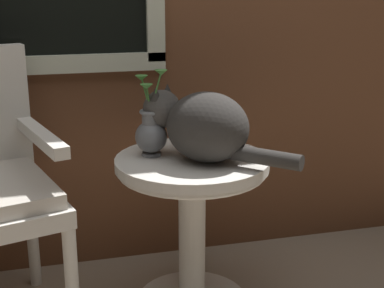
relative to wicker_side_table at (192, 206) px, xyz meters
The scene contains 3 objects.
wicker_side_table is the anchor object (origin of this frame).
cat 0.31m from the wicker_side_table, 50.27° to the right, with size 0.45×0.45×0.24m.
pewter_vase_with_ivy 0.31m from the wicker_side_table, 154.42° to the left, with size 0.11×0.11×0.31m.
Camera 1 is at (-0.39, -1.55, 1.18)m, focal length 52.41 mm.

